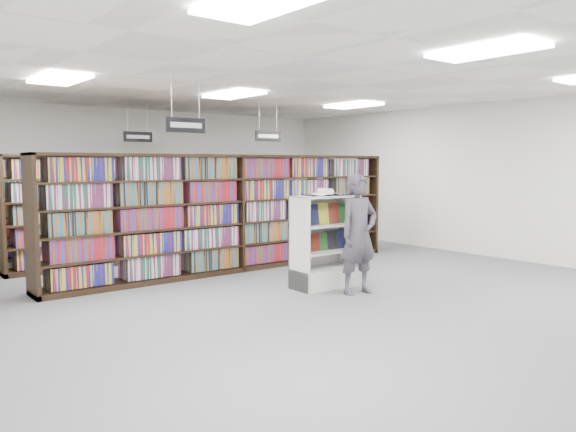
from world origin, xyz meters
TOP-DOWN VIEW (x-y plane):
  - floor at (0.00, 0.00)m, footprint 12.00×12.00m
  - ceiling at (0.00, 0.00)m, footprint 10.00×12.00m
  - wall_back at (0.00, 6.00)m, footprint 10.00×0.10m
  - wall_right at (5.00, 0.00)m, footprint 0.10×12.00m
  - bookshelf_row_near at (0.00, 2.00)m, footprint 7.00×0.60m
  - bookshelf_row_mid at (0.00, 4.00)m, footprint 7.00×0.60m
  - bookshelf_row_far at (0.00, 5.70)m, footprint 7.00×0.60m
  - aisle_sign_left at (-1.50, 1.00)m, footprint 0.65×0.02m
  - aisle_sign_right at (1.50, 3.00)m, footprint 0.65×0.02m
  - aisle_sign_center at (-0.50, 5.00)m, footprint 0.65×0.02m
  - troffer_front_left at (-3.00, -3.00)m, footprint 0.60×1.20m
  - troffer_front_center at (0.00, -3.00)m, footprint 0.60×1.20m
  - troffer_back_left at (-3.00, 2.00)m, footprint 0.60×1.20m
  - troffer_back_center at (0.00, 2.00)m, footprint 0.60×1.20m
  - troffer_back_right at (3.00, 2.00)m, footprint 0.60×1.20m
  - endcap_display at (0.32, -0.05)m, footprint 1.07×0.59m
  - open_book at (0.33, -0.08)m, footprint 0.76×0.53m
  - shopper at (0.43, -0.70)m, footprint 0.70×0.50m

SIDE VIEW (x-z plane):
  - floor at x=0.00m, z-range 0.00..0.00m
  - endcap_display at x=0.32m, z-range -0.24..1.21m
  - shopper at x=0.43m, z-range 0.00..1.79m
  - bookshelf_row_near at x=0.00m, z-range 0.00..2.10m
  - bookshelf_row_mid at x=0.00m, z-range 0.00..2.10m
  - bookshelf_row_far at x=0.00m, z-range 0.00..2.10m
  - open_book at x=0.33m, z-range 1.41..1.54m
  - wall_back at x=0.00m, z-range 0.00..3.20m
  - wall_right at x=5.00m, z-range 0.00..3.20m
  - aisle_sign_left at x=-1.50m, z-range 2.13..2.93m
  - aisle_sign_right at x=1.50m, z-range 2.13..2.93m
  - aisle_sign_center at x=-0.50m, z-range 2.13..2.93m
  - troffer_front_left at x=-3.00m, z-range 3.14..3.18m
  - troffer_front_center at x=0.00m, z-range 3.14..3.18m
  - troffer_back_left at x=-3.00m, z-range 3.14..3.18m
  - troffer_back_center at x=0.00m, z-range 3.14..3.18m
  - troffer_back_right at x=3.00m, z-range 3.14..3.18m
  - ceiling at x=0.00m, z-range 3.15..3.25m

